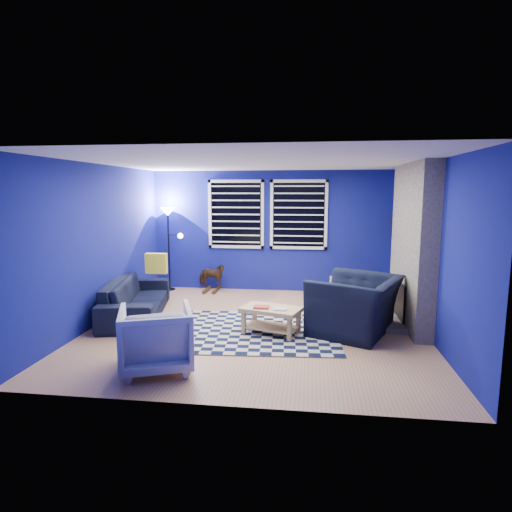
% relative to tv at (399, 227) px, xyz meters
% --- Properties ---
extents(floor, '(5.00, 5.00, 0.00)m').
position_rel_tv_xyz_m(floor, '(-2.45, -2.00, -1.40)').
color(floor, tan).
rests_on(floor, ground).
extents(ceiling, '(5.00, 5.00, 0.00)m').
position_rel_tv_xyz_m(ceiling, '(-2.45, -2.00, 1.10)').
color(ceiling, white).
rests_on(ceiling, wall_back).
extents(wall_back, '(5.00, 0.00, 5.00)m').
position_rel_tv_xyz_m(wall_back, '(-2.45, 0.50, -0.15)').
color(wall_back, navy).
rests_on(wall_back, floor).
extents(wall_left, '(0.00, 5.00, 5.00)m').
position_rel_tv_xyz_m(wall_left, '(-4.95, -2.00, -0.15)').
color(wall_left, navy).
rests_on(wall_left, floor).
extents(wall_right, '(0.00, 5.00, 5.00)m').
position_rel_tv_xyz_m(wall_right, '(0.05, -2.00, -0.15)').
color(wall_right, navy).
rests_on(wall_right, floor).
extents(fireplace, '(0.65, 2.00, 2.50)m').
position_rel_tv_xyz_m(fireplace, '(-0.09, -1.50, -0.20)').
color(fireplace, gray).
rests_on(fireplace, floor).
extents(window_left, '(1.17, 0.06, 1.42)m').
position_rel_tv_xyz_m(window_left, '(-3.20, 0.46, 0.20)').
color(window_left, black).
rests_on(window_left, wall_back).
extents(window_right, '(1.17, 0.06, 1.42)m').
position_rel_tv_xyz_m(window_right, '(-1.90, 0.46, 0.20)').
color(window_right, black).
rests_on(window_right, wall_back).
extents(tv, '(0.07, 1.00, 0.58)m').
position_rel_tv_xyz_m(tv, '(0.00, 0.00, 0.00)').
color(tv, black).
rests_on(tv, wall_right).
extents(rug, '(2.64, 2.17, 0.02)m').
position_rel_tv_xyz_m(rug, '(-2.49, -2.22, -1.39)').
color(rug, black).
rests_on(rug, floor).
extents(sofa, '(2.25, 1.25, 0.62)m').
position_rel_tv_xyz_m(sofa, '(-4.51, -1.69, -1.09)').
color(sofa, black).
rests_on(sofa, floor).
extents(armchair_big, '(1.63, 1.55, 0.84)m').
position_rel_tv_xyz_m(armchair_big, '(-0.97, -2.09, -0.98)').
color(armchair_big, black).
rests_on(armchair_big, floor).
extents(armchair_bent, '(1.05, 1.07, 0.76)m').
position_rel_tv_xyz_m(armchair_bent, '(-3.41, -3.73, -1.02)').
color(armchair_bent, gray).
rests_on(armchair_bent, floor).
extents(rocking_horse, '(0.37, 0.64, 0.51)m').
position_rel_tv_xyz_m(rocking_horse, '(-3.68, 0.25, -1.07)').
color(rocking_horse, '#422915').
rests_on(rocking_horse, floor).
extents(coffee_table, '(0.95, 0.72, 0.42)m').
position_rel_tv_xyz_m(coffee_table, '(-2.19, -2.33, -1.11)').
color(coffee_table, '#E0BD7E').
rests_on(coffee_table, rug).
extents(cabinet, '(0.62, 0.51, 0.53)m').
position_rel_tv_xyz_m(cabinet, '(-0.95, -0.11, -1.16)').
color(cabinet, '#E0BD7E').
rests_on(cabinet, floor).
extents(floor_lamp, '(0.47, 0.29, 1.73)m').
position_rel_tv_xyz_m(floor_lamp, '(-4.58, 0.25, 0.02)').
color(floor_lamp, black).
rests_on(floor_lamp, floor).
extents(throw_pillow, '(0.39, 0.13, 0.36)m').
position_rel_tv_xyz_m(throw_pillow, '(-4.36, -1.12, -0.60)').
color(throw_pillow, yellow).
rests_on(throw_pillow, sofa).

